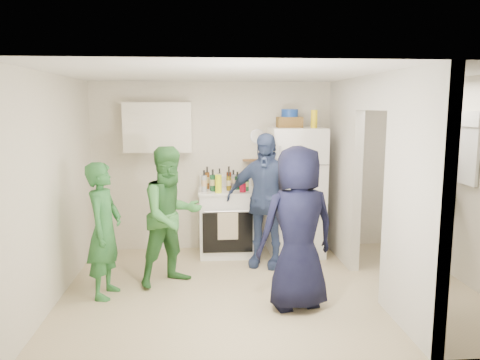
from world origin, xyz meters
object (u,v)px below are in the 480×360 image
stove (226,222)px  person_navy (298,228)px  person_green_center (172,216)px  person_nook (423,205)px  blue_bowl (290,113)px  yellow_cup_stack_top (314,119)px  person_denim (265,200)px  fridge (296,191)px  wicker_basket (289,122)px  person_green_left (104,230)px

stove → person_navy: 2.04m
person_green_center → person_nook: bearing=-30.0°
person_navy → blue_bowl: bearing=-111.3°
yellow_cup_stack_top → person_denim: size_ratio=0.14×
fridge → person_denim: bearing=-136.5°
wicker_basket → person_denim: wicker_basket is taller
wicker_basket → blue_bowl: blue_bowl is taller
person_nook → person_denim: bearing=-99.9°
yellow_cup_stack_top → person_green_center: 2.45m
stove → blue_bowl: size_ratio=3.99×
person_green_left → person_nook: person_nook is taller
person_denim → person_nook: bearing=9.7°
fridge → wicker_basket: size_ratio=5.27×
blue_bowl → yellow_cup_stack_top: bearing=-25.1°
wicker_basket → person_denim: 1.23m
person_denim → person_navy: person_denim is taller
blue_bowl → person_green_center: blue_bowl is taller
stove → person_green_center: size_ratio=0.57×
wicker_basket → blue_bowl: 0.13m
person_green_center → person_navy: 1.59m
person_green_center → person_navy: size_ratio=0.96×
stove → blue_bowl: (0.91, 0.02, 1.57)m
stove → wicker_basket: wicker_basket is taller
person_navy → person_denim: bearing=-96.8°
stove → person_green_left: 2.05m
fridge → person_green_left: size_ratio=1.20×
wicker_basket → person_green_center: 2.24m
wicker_basket → person_green_left: wicker_basket is taller
blue_bowl → yellow_cup_stack_top: (0.32, -0.15, -0.08)m
blue_bowl → person_navy: 2.26m
blue_bowl → fridge: bearing=-26.6°
fridge → blue_bowl: size_ratio=7.69×
yellow_cup_stack_top → fridge: bearing=155.6°
blue_bowl → wicker_basket: bearing=0.0°
blue_bowl → person_green_left: bearing=-148.7°
fridge → person_green_center: fridge is taller
fridge → yellow_cup_stack_top: size_ratio=7.38×
fridge → person_green_left: 2.83m
person_green_left → person_nook: size_ratio=0.86×
fridge → person_navy: size_ratio=1.05×
blue_bowl → person_nook: 2.18m
yellow_cup_stack_top → person_green_left: (-2.68, -1.28, -1.20)m
person_green_center → person_navy: person_navy is taller
stove → wicker_basket: (0.91, 0.02, 1.44)m
wicker_basket → person_denim: (-0.42, -0.55, -1.02)m
person_denim → person_nook: 2.05m
fridge → yellow_cup_stack_top: 1.07m
person_green_left → person_navy: bearing=-92.5°
person_green_left → person_denim: size_ratio=0.85×
fridge → person_denim: 0.72m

